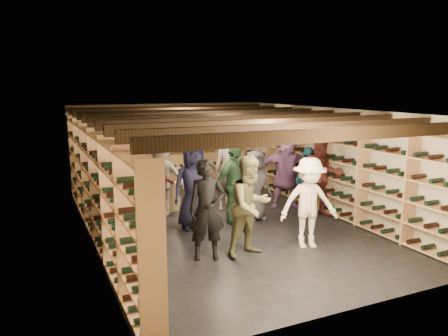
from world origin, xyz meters
TOP-DOWN VIEW (x-y plane):
  - ground at (0.00, 0.00)m, footprint 8.00×8.00m
  - walls at (0.00, 0.00)m, footprint 5.52×8.02m
  - ceiling at (0.00, 0.00)m, footprint 5.50×8.00m
  - ceiling_joists at (0.00, 0.00)m, footprint 5.40×7.12m
  - wine_rack_left at (-2.57, 0.00)m, footprint 0.32×7.50m
  - wine_rack_right at (2.57, 0.00)m, footprint 0.32×7.50m
  - wine_rack_back at (0.00, 3.83)m, footprint 4.70×0.30m
  - crate_stack_left at (0.21, 2.24)m, footprint 0.59×0.50m
  - crate_stack_right at (-0.85, 1.46)m, footprint 0.56×0.44m
  - crate_loose at (0.93, 1.30)m, footprint 0.55×0.41m
  - person_0 at (-2.18, -0.78)m, footprint 0.74×0.49m
  - person_1 at (-1.06, -1.61)m, footprint 0.71×0.55m
  - person_2 at (-0.31, -1.76)m, footprint 0.97×0.83m
  - person_3 at (0.82, -1.86)m, footprint 1.19×0.87m
  - person_4 at (2.18, 0.14)m, footprint 0.96×0.70m
  - person_5 at (-1.57, 0.97)m, footprint 1.60×1.03m
  - person_6 at (-0.68, 0.04)m, footprint 0.89×0.60m
  - person_7 at (0.57, 1.02)m, footprint 0.81×0.66m
  - person_8 at (2.18, -0.41)m, footprint 1.13×1.03m
  - person_9 at (-1.02, 1.19)m, footprint 1.30×1.06m
  - person_10 at (0.20, -0.03)m, footprint 1.09×0.77m
  - person_11 at (1.90, 0.62)m, footprint 1.85×1.17m
  - person_12 at (0.74, 0.02)m, footprint 0.79×0.55m

SIDE VIEW (x-z plane):
  - ground at x=0.00m, z-range 0.00..0.00m
  - crate_loose at x=0.93m, z-range 0.00..0.17m
  - crate_stack_left at x=0.21m, z-range 0.00..0.68m
  - crate_stack_right at x=-0.85m, z-range 0.00..0.68m
  - person_0 at x=-2.18m, z-range 0.00..1.49m
  - person_4 at x=2.18m, z-range 0.00..1.51m
  - person_12 at x=0.74m, z-range 0.00..1.54m
  - person_3 at x=0.82m, z-range 0.00..1.65m
  - person_5 at x=-1.57m, z-range 0.00..1.65m
  - person_10 at x=0.20m, z-range 0.00..1.71m
  - person_1 at x=-1.06m, z-range 0.00..1.72m
  - person_2 at x=-0.31m, z-range 0.00..1.74m
  - person_9 at x=-1.02m, z-range 0.00..1.75m
  - person_6 at x=-0.68m, z-range 0.00..1.78m
  - person_8 at x=2.18m, z-range 0.00..1.90m
  - person_11 at x=1.90m, z-range 0.00..1.90m
  - person_7 at x=0.57m, z-range 0.00..1.91m
  - wine_rack_back at x=0.00m, z-range 0.00..2.15m
  - wine_rack_left at x=-2.57m, z-range 0.00..2.15m
  - wine_rack_right at x=2.57m, z-range 0.00..2.15m
  - walls at x=0.00m, z-range 0.00..2.40m
  - ceiling_joists at x=0.00m, z-range 2.17..2.35m
  - ceiling at x=0.00m, z-range 2.40..2.40m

